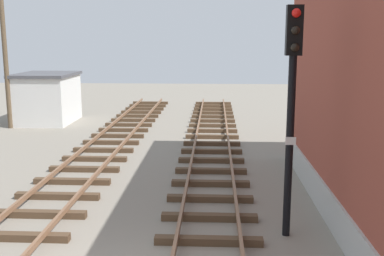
{
  "coord_description": "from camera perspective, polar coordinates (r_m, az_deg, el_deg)",
  "views": [
    {
      "loc": [
        1.61,
        -7.79,
        4.68
      ],
      "look_at": [
        0.82,
        8.01,
        1.58
      ],
      "focal_mm": 43.26,
      "sensor_mm": 36.0,
      "label": 1
    }
  ],
  "objects": [
    {
      "name": "control_hut",
      "position": [
        27.08,
        -17.43,
        3.58
      ],
      "size": [
        3.0,
        3.8,
        2.76
      ],
      "color": "silver",
      "rests_on": "ground"
    },
    {
      "name": "utility_pole_far",
      "position": [
        25.75,
        -22.18,
        10.27
      ],
      "size": [
        1.8,
        0.24,
        8.96
      ],
      "color": "brown",
      "rests_on": "ground"
    },
    {
      "name": "signal_mast",
      "position": [
        10.75,
        12.19,
        3.9
      ],
      "size": [
        0.36,
        0.4,
        5.39
      ],
      "color": "black",
      "rests_on": "ground"
    }
  ]
}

